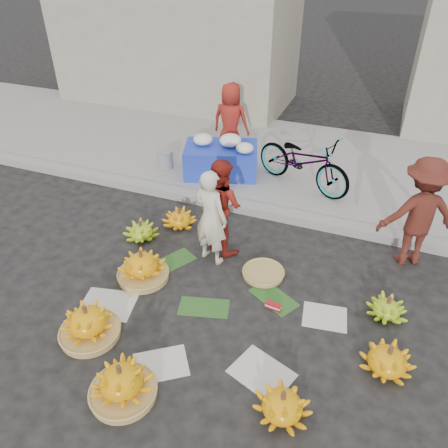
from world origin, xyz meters
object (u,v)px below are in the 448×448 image
(banana_bunch_4, at_px, (388,360))
(flower_table, at_px, (221,158))
(banana_bunch_0, at_px, (142,266))
(vendor_cream, at_px, (211,217))
(bicycle, at_px, (303,161))

(banana_bunch_4, distance_m, flower_table, 4.85)
(banana_bunch_0, distance_m, banana_bunch_4, 3.32)
(vendor_cream, relative_size, bicycle, 0.76)
(banana_bunch_0, height_order, flower_table, flower_table)
(bicycle, bearing_deg, vendor_cream, -175.07)
(flower_table, relative_size, bicycle, 0.80)
(banana_bunch_0, bearing_deg, flower_table, 90.81)
(vendor_cream, height_order, flower_table, vendor_cream)
(banana_bunch_4, bearing_deg, banana_bunch_0, 173.38)
(banana_bunch_0, bearing_deg, banana_bunch_4, -6.62)
(bicycle, bearing_deg, banana_bunch_0, 177.43)
(flower_table, bearing_deg, bicycle, -14.94)
(banana_bunch_4, bearing_deg, bicycle, 116.49)
(vendor_cream, bearing_deg, bicycle, -91.93)
(bicycle, bearing_deg, banana_bunch_4, -130.80)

